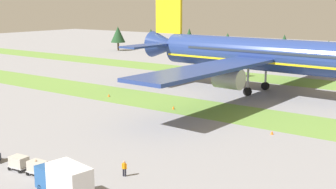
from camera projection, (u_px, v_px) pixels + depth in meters
name	position (u px, v px, depth m)	size (l,w,h in m)	color
grass_strip_near	(180.00, 105.00, 80.45)	(320.00, 12.08, 0.01)	olive
grass_strip_far	(264.00, 78.00, 109.13)	(320.00, 12.08, 0.01)	olive
airliner	(269.00, 55.00, 88.21)	(60.40, 74.34, 22.21)	navy
cargo_dolly_lead	(19.00, 162.00, 48.86)	(2.31, 1.67, 1.55)	#A3A3A8
cargo_dolly_second	(37.00, 167.00, 47.38)	(2.31, 1.67, 1.55)	#A3A3A8
catering_truck	(64.00, 180.00, 41.26)	(7.23, 3.38, 3.58)	#1E4C8E
ground_crew_marshaller	(36.00, 167.00, 47.34)	(0.39, 0.46, 1.74)	black
ground_crew_loader	(124.00, 168.00, 47.02)	(0.53, 0.36, 1.74)	black
taxiway_marker_0	(173.00, 107.00, 77.02)	(0.44, 0.44, 0.62)	orange
taxiway_marker_1	(109.00, 95.00, 87.41)	(0.44, 0.44, 0.60)	orange
taxiway_marker_2	(272.00, 133.00, 62.21)	(0.44, 0.44, 0.52)	orange
distant_tree_line	(321.00, 44.00, 129.19)	(151.95, 10.65, 11.48)	#4C3823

